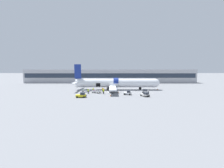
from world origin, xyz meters
name	(u,v)px	position (x,y,z in m)	size (l,w,h in m)	color
ground_plane	(109,92)	(0.00, 0.00, 0.00)	(500.00, 500.00, 0.00)	slate
apron_marking_line	(114,93)	(2.11, -2.74, 0.00)	(28.72, 0.83, 0.01)	silver
terminal_strip	(110,76)	(0.00, 38.80, 4.21)	(107.19, 12.13, 8.41)	#B2B2B7
airplane	(115,83)	(2.34, 5.18, 2.78)	(36.55, 28.25, 10.53)	white
baggage_tug_lead	(145,95)	(11.63, -8.97, 0.58)	(2.83, 3.20, 1.32)	silver
baggage_tug_mid	(81,95)	(-8.12, -10.34, 0.66)	(3.14, 2.22, 1.52)	yellow
baggage_tug_rear	(128,93)	(6.44, -6.12, 0.62)	(2.76, 2.11, 1.47)	white
baggage_tug_spare	(145,91)	(13.27, -2.56, 0.60)	(2.65, 2.78, 1.39)	silver
baggage_cart_loading	(96,92)	(-4.41, -2.59, 0.53)	(3.95, 2.64, 1.04)	silver
baggage_cart_queued	(86,91)	(-8.73, -0.40, 0.52)	(3.73, 2.49, 1.06)	#999BA0
ground_crew_loader_a	(93,90)	(-5.92, -0.29, 0.87)	(0.53, 0.53, 1.66)	#1E2338
ground_crew_loader_b	(103,90)	(-1.84, -2.26, 0.91)	(0.60, 0.48, 1.72)	#2D2D33
ground_crew_driver	(103,91)	(-1.81, -4.40, 0.94)	(0.58, 0.57, 1.79)	black
ground_crew_supervisor	(88,91)	(-7.12, -4.22, 0.97)	(0.53, 0.64, 1.85)	#1E2338
ground_crew_helper	(102,89)	(-2.41, 0.35, 0.87)	(0.53, 0.53, 1.65)	#2D2D33
safety_cone_nose	(157,89)	(20.05, 4.87, 0.26)	(0.47, 0.47, 0.56)	black
safety_cone_engine_left	(110,95)	(0.73, -8.74, 0.31)	(0.48, 0.48, 0.65)	black
safety_cone_wingtip	(118,92)	(3.45, -2.16, 0.34)	(0.50, 0.50, 0.73)	black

